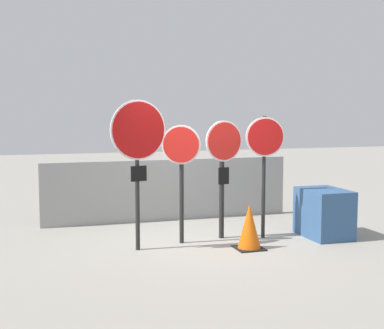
% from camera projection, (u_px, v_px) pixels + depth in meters
% --- Properties ---
extents(ground_plane, '(40.00, 40.00, 0.00)m').
position_uv_depth(ground_plane, '(198.00, 242.00, 9.25)').
color(ground_plane, gray).
extents(fence_back, '(5.17, 0.12, 1.26)m').
position_uv_depth(fence_back, '(169.00, 190.00, 11.03)').
color(fence_back, gray).
rests_on(fence_back, ground).
extents(stop_sign_0, '(0.94, 0.26, 2.43)m').
position_uv_depth(stop_sign_0, '(138.00, 142.00, 8.49)').
color(stop_sign_0, black).
rests_on(stop_sign_0, ground).
extents(stop_sign_1, '(0.62, 0.28, 2.02)m').
position_uv_depth(stop_sign_1, '(181.00, 160.00, 8.98)').
color(stop_sign_1, black).
rests_on(stop_sign_1, ground).
extents(stop_sign_2, '(0.71, 0.20, 2.09)m').
position_uv_depth(stop_sign_2, '(223.00, 159.00, 9.34)').
color(stop_sign_2, black).
rests_on(stop_sign_2, ground).
extents(stop_sign_3, '(0.69, 0.17, 2.16)m').
position_uv_depth(stop_sign_3, '(265.00, 150.00, 9.35)').
color(stop_sign_3, black).
rests_on(stop_sign_3, ground).
extents(traffic_cone_0, '(0.46, 0.46, 0.75)m').
position_uv_depth(traffic_cone_0, '(249.00, 227.00, 8.73)').
color(traffic_cone_0, black).
rests_on(traffic_cone_0, ground).
extents(storage_crate, '(0.71, 1.00, 0.86)m').
position_uv_depth(storage_crate, '(324.00, 213.00, 9.57)').
color(storage_crate, '#335684').
rests_on(storage_crate, ground).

